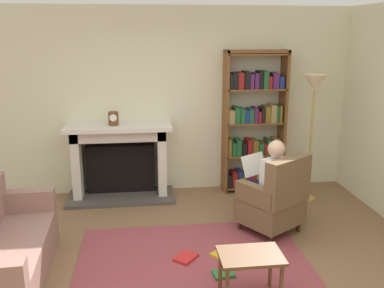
# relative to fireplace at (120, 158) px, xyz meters

# --- Properties ---
(ground) EXTENTS (14.00, 14.00, 0.00)m
(ground) POSITION_rel_fireplace_xyz_m (0.81, -2.30, -0.58)
(ground) COLOR brown
(back_wall) EXTENTS (5.60, 0.10, 2.70)m
(back_wall) POSITION_rel_fireplace_xyz_m (0.81, 0.25, 0.77)
(back_wall) COLOR beige
(back_wall) RESTS_ON ground
(area_rug) EXTENTS (2.40, 1.80, 0.01)m
(area_rug) POSITION_rel_fireplace_xyz_m (0.81, -2.00, -0.57)
(area_rug) COLOR #8E3D44
(area_rug) RESTS_ON ground
(fireplace) EXTENTS (1.51, 0.64, 1.09)m
(fireplace) POSITION_rel_fireplace_xyz_m (0.00, 0.00, 0.00)
(fireplace) COLOR #4C4742
(fireplace) RESTS_ON ground
(mantel_clock) EXTENTS (0.14, 0.14, 0.19)m
(mantel_clock) POSITION_rel_fireplace_xyz_m (-0.06, -0.10, 0.61)
(mantel_clock) COLOR brown
(mantel_clock) RESTS_ON fireplace
(bookshelf) EXTENTS (0.91, 0.32, 2.09)m
(bookshelf) POSITION_rel_fireplace_xyz_m (1.97, 0.03, 0.43)
(bookshelf) COLOR brown
(bookshelf) RESTS_ON ground
(armchair_reading) EXTENTS (0.87, 0.87, 0.97)m
(armchair_reading) POSITION_rel_fireplace_xyz_m (1.86, -1.41, -0.15)
(armchair_reading) COLOR #331E14
(armchair_reading) RESTS_ON ground
(seated_reader) EXTENTS (0.55, 0.59, 1.14)m
(seated_reader) POSITION_rel_fireplace_xyz_m (1.79, -1.31, 0.04)
(seated_reader) COLOR white
(seated_reader) RESTS_ON ground
(sofa_floral) EXTENTS (0.80, 1.73, 0.85)m
(sofa_floral) POSITION_rel_fireplace_xyz_m (-1.04, -2.11, -0.26)
(sofa_floral) COLOR #936D62
(sofa_floral) RESTS_ON ground
(side_table) EXTENTS (0.56, 0.39, 0.45)m
(side_table) POSITION_rel_fireplace_xyz_m (1.24, -2.65, -0.20)
(side_table) COLOR brown
(side_table) RESTS_ON ground
(scattered_books) EXTENTS (0.72, 0.64, 0.03)m
(scattered_books) POSITION_rel_fireplace_xyz_m (0.98, -1.99, -0.55)
(scattered_books) COLOR #267233
(scattered_books) RESTS_ON area_rug
(floor_lamp) EXTENTS (0.32, 0.32, 1.79)m
(floor_lamp) POSITION_rel_fireplace_xyz_m (2.65, -0.46, 0.94)
(floor_lamp) COLOR #B7933F
(floor_lamp) RESTS_ON ground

